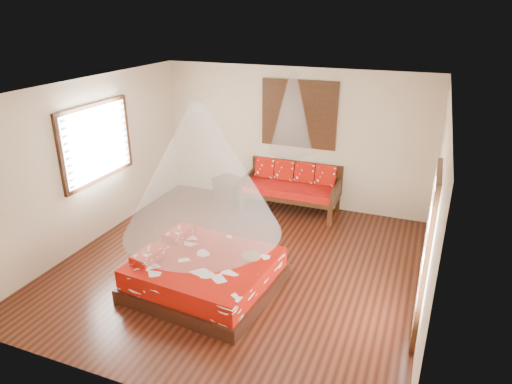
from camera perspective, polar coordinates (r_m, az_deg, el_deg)
room at (r=6.80m, az=-2.24°, el=1.01°), size 5.54×5.54×2.84m
bed at (r=6.78m, az=-6.45°, el=-10.09°), size 2.11×1.95×0.63m
daybed at (r=9.17m, az=4.49°, el=0.81°), size 1.91×0.85×0.97m
storage_chest at (r=9.80m, az=-3.31°, el=0.44°), size 0.78×0.68×0.45m
shutter_panel at (r=9.08m, az=5.38°, el=9.65°), size 1.52×0.06×1.32m
window_left at (r=8.28m, az=-19.25°, el=5.84°), size 0.10×1.74×1.34m
glazed_door at (r=5.90m, az=20.43°, el=-7.52°), size 0.08×1.02×2.16m
wine_tray at (r=6.62m, az=-0.61°, el=-7.63°), size 0.29×0.29×0.23m
mosquito_net_main at (r=6.08m, az=-6.97°, el=2.74°), size 2.18×2.18×1.80m
mosquito_net_daybed at (r=8.62m, az=4.51°, el=9.69°), size 0.84×0.84×1.50m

